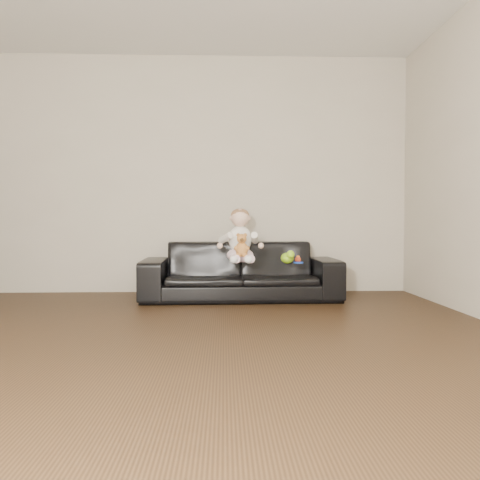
{
  "coord_description": "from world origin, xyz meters",
  "views": [
    {
      "loc": [
        0.48,
        -2.44,
        0.76
      ],
      "look_at": [
        0.63,
        2.16,
        0.6
      ],
      "focal_mm": 35.0,
      "sensor_mm": 36.0,
      "label": 1
    }
  ],
  "objects_px": {
    "sofa": "(240,270)",
    "toy_green": "(287,258)",
    "toy_blue_disc": "(298,263)",
    "toy_rattle": "(298,260)",
    "teddy_bear": "(242,245)",
    "baby": "(240,239)"
  },
  "relations": [
    {
      "from": "sofa",
      "to": "toy_green",
      "type": "bearing_deg",
      "value": -31.76
    },
    {
      "from": "toy_blue_disc",
      "to": "sofa",
      "type": "bearing_deg",
      "value": 158.0
    },
    {
      "from": "sofa",
      "to": "toy_rattle",
      "type": "bearing_deg",
      "value": -16.01
    },
    {
      "from": "toy_green",
      "to": "toy_rattle",
      "type": "relative_size",
      "value": 2.5
    },
    {
      "from": "toy_green",
      "to": "toy_rattle",
      "type": "xyz_separation_m",
      "value": [
        0.12,
        0.11,
        -0.02
      ]
    },
    {
      "from": "sofa",
      "to": "toy_green",
      "type": "xyz_separation_m",
      "value": [
        0.44,
        -0.26,
        0.14
      ]
    },
    {
      "from": "sofa",
      "to": "toy_rattle",
      "type": "distance_m",
      "value": 0.59
    },
    {
      "from": "teddy_bear",
      "to": "toy_rattle",
      "type": "xyz_separation_m",
      "value": [
        0.56,
        0.12,
        -0.14
      ]
    },
    {
      "from": "toy_blue_disc",
      "to": "toy_rattle",
      "type": "bearing_deg",
      "value": 84.27
    },
    {
      "from": "baby",
      "to": "toy_rattle",
      "type": "bearing_deg",
      "value": -17.32
    },
    {
      "from": "toy_rattle",
      "to": "toy_blue_disc",
      "type": "xyz_separation_m",
      "value": [
        -0.01,
        -0.07,
        -0.02
      ]
    },
    {
      "from": "baby",
      "to": "toy_rattle",
      "type": "distance_m",
      "value": 0.6
    },
    {
      "from": "baby",
      "to": "toy_green",
      "type": "relative_size",
      "value": 3.52
    },
    {
      "from": "baby",
      "to": "toy_blue_disc",
      "type": "distance_m",
      "value": 0.61
    },
    {
      "from": "sofa",
      "to": "toy_rattle",
      "type": "xyz_separation_m",
      "value": [
        0.56,
        -0.15,
        0.12
      ]
    },
    {
      "from": "teddy_bear",
      "to": "baby",
      "type": "bearing_deg",
      "value": 89.9
    },
    {
      "from": "baby",
      "to": "toy_green",
      "type": "distance_m",
      "value": 0.51
    },
    {
      "from": "baby",
      "to": "toy_blue_disc",
      "type": "height_order",
      "value": "baby"
    },
    {
      "from": "baby",
      "to": "toy_rattle",
      "type": "xyz_separation_m",
      "value": [
        0.57,
        -0.04,
        -0.2
      ]
    },
    {
      "from": "sofa",
      "to": "baby",
      "type": "relative_size",
      "value": 3.69
    },
    {
      "from": "teddy_bear",
      "to": "toy_green",
      "type": "height_order",
      "value": "teddy_bear"
    },
    {
      "from": "sofa",
      "to": "baby",
      "type": "xyz_separation_m",
      "value": [
        -0.01,
        -0.11,
        0.32
      ]
    }
  ]
}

